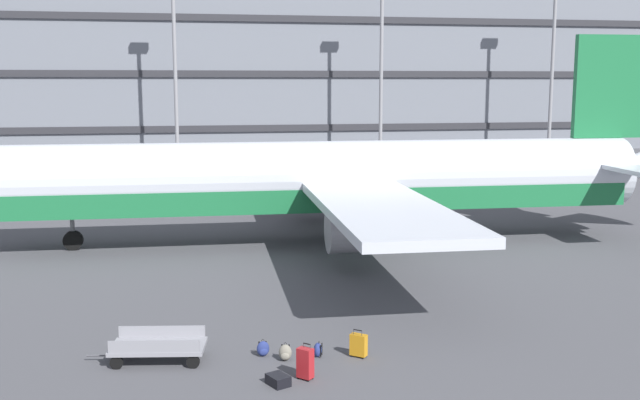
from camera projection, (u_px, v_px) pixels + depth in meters
ground_plane at (383, 235)px, 38.31m from camera, size 600.00×600.00×0.00m
terminal_structure at (267, 75)px, 88.40m from camera, size 154.68×18.86×17.16m
airliner at (331, 180)px, 36.32m from camera, size 36.58×29.52×10.07m
light_mast_center_left at (174, 45)px, 69.60m from camera, size 1.80×0.50×18.91m
light_mast_center_right at (382, 46)px, 73.09m from camera, size 1.80×0.50×19.19m
light_mast_right at (553, 44)px, 76.23m from camera, size 1.80×0.50×19.72m
suitcase_purple at (305, 363)px, 19.66m from camera, size 0.47×0.47×0.96m
suitcase_red at (359, 345)px, 21.27m from camera, size 0.51×0.48×0.82m
suitcase_scuffed at (278, 380)px, 19.32m from camera, size 0.66×0.74×0.27m
backpack_silver at (285, 353)px, 21.01m from camera, size 0.41×0.36×0.51m
backpack_upright at (317, 350)px, 21.31m from camera, size 0.35×0.38×0.46m
backpack_small at (263, 349)px, 21.34m from camera, size 0.37×0.26×0.49m
baggage_cart at (158, 347)px, 20.93m from camera, size 3.36×1.68×0.82m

